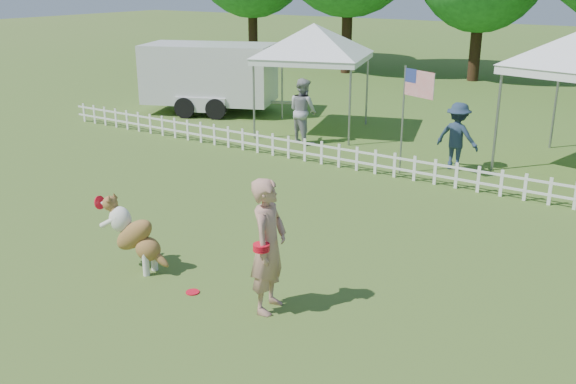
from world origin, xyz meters
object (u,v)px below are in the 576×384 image
object	(u,v)px
canopy_tent_left	(313,80)
spectator_b	(457,136)
handler	(269,246)
spectator_a	(303,111)
cargo_trailer	(210,78)
frisbee_on_turf	(193,292)
dog	(135,235)
flag_pole	(403,121)

from	to	relation	value
canopy_tent_left	spectator_b	size ratio (longest dim) A/B	1.91
canopy_tent_left	handler	bearing A→B (deg)	-78.93
spectator_a	handler	bearing A→B (deg)	140.09
spectator_b	canopy_tent_left	bearing A→B (deg)	-10.30
cargo_trailer	frisbee_on_turf	bearing A→B (deg)	-73.29
dog	spectator_a	bearing A→B (deg)	96.19
cargo_trailer	spectator_a	size ratio (longest dim) A/B	2.95
flag_pole	dog	bearing A→B (deg)	-76.87
handler	flag_pole	world-z (taller)	flag_pole
canopy_tent_left	cargo_trailer	distance (m)	4.52
flag_pole	spectator_a	bearing A→B (deg)	-175.73
frisbee_on_turf	spectator_a	size ratio (longest dim) A/B	0.11
canopy_tent_left	dog	bearing A→B (deg)	-91.74
dog	spectator_b	xyz separation A→B (m)	(2.30, 8.40, 0.22)
dog	canopy_tent_left	world-z (taller)	canopy_tent_left
frisbee_on_turf	cargo_trailer	bearing A→B (deg)	128.93
flag_pole	spectator_b	world-z (taller)	flag_pole
frisbee_on_turf	spectator_b	world-z (taller)	spectator_b
handler	spectator_b	bearing A→B (deg)	-10.48
handler	frisbee_on_turf	bearing A→B (deg)	89.29
frisbee_on_turf	cargo_trailer	distance (m)	13.59
dog	cargo_trailer	bearing A→B (deg)	116.26
canopy_tent_left	spectator_a	world-z (taller)	canopy_tent_left
dog	frisbee_on_turf	size ratio (longest dim) A/B	5.92
flag_pole	spectator_a	world-z (taller)	flag_pole
canopy_tent_left	flag_pole	bearing A→B (deg)	-49.84
canopy_tent_left	spectator_a	size ratio (longest dim) A/B	1.71
flag_pole	spectator_b	bearing A→B (deg)	70.73
handler	canopy_tent_left	world-z (taller)	canopy_tent_left
spectator_a	cargo_trailer	bearing A→B (deg)	0.03
frisbee_on_turf	canopy_tent_left	world-z (taller)	canopy_tent_left
cargo_trailer	dog	bearing A→B (deg)	-77.46
dog	flag_pole	bearing A→B (deg)	71.38
flag_pole	spectator_b	size ratio (longest dim) A/B	1.56
dog	frisbee_on_turf	world-z (taller)	dog
cargo_trailer	spectator_b	size ratio (longest dim) A/B	3.29
frisbee_on_turf	flag_pole	xyz separation A→B (m)	(0.03, 7.44, 1.28)
frisbee_on_turf	cargo_trailer	xyz separation A→B (m)	(-8.50, 10.53, 1.18)
handler	dog	xyz separation A→B (m)	(-2.52, -0.14, -0.37)
cargo_trailer	flag_pole	distance (m)	9.08
dog	handler	bearing A→B (deg)	-5.38
flag_pole	spectator_a	distance (m)	3.77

